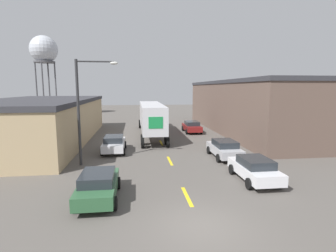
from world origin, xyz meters
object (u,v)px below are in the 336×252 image
at_px(parked_car_left_near, 98,185).
at_px(street_lamp, 84,104).
at_px(semi_truck, 151,115).
at_px(parked_car_left_far, 114,143).
at_px(water_tower, 44,51).
at_px(parked_car_right_far, 192,127).
at_px(parked_car_right_near, 254,169).
at_px(parked_car_right_mid, 224,148).

relative_size(parked_car_left_near, street_lamp, 0.56).
xyz_separation_m(semi_truck, parked_car_left_far, (-3.73, -8.13, -1.61)).
distance_m(parked_car_left_far, water_tower, 39.98).
xyz_separation_m(parked_car_left_far, water_tower, (-16.28, 34.34, 12.43)).
height_order(parked_car_left_far, water_tower, water_tower).
bearing_deg(parked_car_right_far, water_tower, 135.33).
bearing_deg(parked_car_right_near, parked_car_left_near, -169.91).
bearing_deg(semi_truck, parked_car_right_far, 12.48).
distance_m(parked_car_left_near, street_lamp, 7.55).
distance_m(parked_car_right_near, street_lamp, 12.33).
height_order(parked_car_right_near, parked_car_right_far, same).
bearing_deg(street_lamp, parked_car_left_near, -74.72).
height_order(parked_car_left_near, parked_car_right_far, same).
distance_m(semi_truck, water_tower, 34.71).
bearing_deg(street_lamp, water_tower, 110.90).
relative_size(parked_car_left_far, street_lamp, 0.56).
xyz_separation_m(parked_car_right_mid, water_tower, (-25.32, 37.40, 12.43)).
relative_size(parked_car_left_far, water_tower, 0.27).
height_order(parked_car_right_far, street_lamp, street_lamp).
bearing_deg(water_tower, parked_car_right_near, -59.41).
relative_size(parked_car_left_near, parked_car_right_far, 1.00).
bearing_deg(parked_car_left_far, parked_car_right_mid, -18.72).
height_order(parked_car_right_mid, water_tower, water_tower).
relative_size(parked_car_right_far, water_tower, 0.27).
height_order(semi_truck, parked_car_left_near, semi_truck).
distance_m(water_tower, street_lamp, 41.70).
xyz_separation_m(parked_car_right_far, street_lamp, (-10.77, -13.07, 3.71)).
bearing_deg(parked_car_left_far, semi_truck, 65.33).
distance_m(semi_truck, parked_car_left_near, 18.68).
bearing_deg(parked_car_right_far, parked_car_left_far, -134.14).
height_order(parked_car_right_mid, street_lamp, street_lamp).
relative_size(parked_car_left_near, parked_car_left_far, 1.00).
relative_size(parked_car_right_mid, parked_car_left_near, 1.00).
bearing_deg(parked_car_left_near, parked_car_right_near, 10.09).
xyz_separation_m(parked_car_right_near, parked_car_left_far, (-9.03, 8.49, 0.00)).
distance_m(semi_truck, parked_car_right_near, 17.52).
bearing_deg(parked_car_right_mid, parked_car_left_far, 161.28).
bearing_deg(street_lamp, parked_car_right_mid, 3.72).
relative_size(semi_truck, parked_car_left_near, 3.62).
bearing_deg(parked_car_left_near, parked_car_left_far, 90.00).
distance_m(parked_car_left_near, parked_car_right_far, 21.41).
distance_m(parked_car_right_near, water_tower, 51.28).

